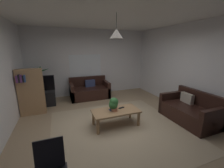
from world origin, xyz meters
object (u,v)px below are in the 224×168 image
object	(u,v)px
potted_plant_on_table	(114,104)
potted_palm_corner	(38,85)
couch_under_window	(90,91)
coffee_table	(116,113)
tv	(40,84)
bookshelf_corner	(31,92)
remote_on_table_0	(121,108)
pendant_lamp	(116,34)
couch_right_side	(190,111)
tv_stand	(42,99)
book_on_table_1	(113,109)
book_on_table_0	(113,110)

from	to	relation	value
potted_plant_on_table	potted_palm_corner	distance (m)	3.29
couch_under_window	coffee_table	xyz separation A→B (m)	(0.18, -2.39, 0.08)
tv	bookshelf_corner	bearing A→B (deg)	-107.20
potted_plant_on_table	tv	distance (m)	2.81
coffee_table	remote_on_table_0	distance (m)	0.22
pendant_lamp	couch_right_side	bearing A→B (deg)	-13.85
tv	tv_stand	bearing A→B (deg)	90.00
remote_on_table_0	potted_palm_corner	distance (m)	3.40
tv	pendant_lamp	xyz separation A→B (m)	(1.93, -2.11, 1.50)
tv_stand	couch_right_side	bearing A→B (deg)	-33.70
book_on_table_1	remote_on_table_0	xyz separation A→B (m)	(0.26, 0.04, -0.02)
book_on_table_0	potted_palm_corner	xyz separation A→B (m)	(-1.97, 2.59, 0.23)
potted_plant_on_table	pendant_lamp	size ratio (longest dim) A/B	0.63
remote_on_table_0	potted_palm_corner	bearing A→B (deg)	-153.87
potted_palm_corner	bookshelf_corner	bearing A→B (deg)	-93.63
tv_stand	potted_palm_corner	size ratio (longest dim) A/B	0.62
book_on_table_1	couch_under_window	bearing A→B (deg)	92.64
book_on_table_1	coffee_table	bearing A→B (deg)	-30.81
remote_on_table_0	couch_right_side	bearing A→B (deg)	57.20
tv_stand	pendant_lamp	distance (m)	3.53
tv_stand	bookshelf_corner	distance (m)	0.80
book_on_table_1	potted_palm_corner	bearing A→B (deg)	127.22
remote_on_table_0	tv_stand	distance (m)	2.95
tv	bookshelf_corner	xyz separation A→B (m)	(-0.19, -0.60, -0.08)
book_on_table_0	potted_plant_on_table	size ratio (longest dim) A/B	0.45
remote_on_table_0	bookshelf_corner	bearing A→B (deg)	-136.75
potted_plant_on_table	bookshelf_corner	size ratio (longest dim) A/B	0.25
book_on_table_0	pendant_lamp	xyz separation A→B (m)	(0.07, -0.05, 1.87)
remote_on_table_0	tv	distance (m)	2.96
couch_right_side	tv_stand	world-z (taller)	couch_right_side
remote_on_table_0	potted_palm_corner	world-z (taller)	potted_palm_corner
coffee_table	potted_palm_corner	size ratio (longest dim) A/B	0.84
couch_under_window	potted_plant_on_table	bearing A→B (deg)	-87.03
tv_stand	tv	xyz separation A→B (m)	(0.00, -0.02, 0.55)
book_on_table_0	coffee_table	bearing A→B (deg)	-35.56
couch_under_window	couch_right_side	bearing A→B (deg)	-52.88
book_on_table_1	couch_right_side	bearing A→B (deg)	-14.48
book_on_table_0	potted_palm_corner	world-z (taller)	potted_palm_corner
coffee_table	tv	world-z (taller)	tv
couch_right_side	tv	distance (m)	4.75
coffee_table	tv_stand	bearing A→B (deg)	132.16
remote_on_table_0	tv	world-z (taller)	tv
couch_right_side	book_on_table_0	size ratio (longest dim) A/B	9.41
couch_under_window	remote_on_table_0	xyz separation A→B (m)	(0.37, -2.31, 0.16)
potted_palm_corner	bookshelf_corner	size ratio (longest dim) A/B	1.03
coffee_table	tv_stand	size ratio (longest dim) A/B	1.34
potted_plant_on_table	pendant_lamp	xyz separation A→B (m)	(0.05, -0.02, 1.70)
tv_stand	potted_palm_corner	bearing A→B (deg)	102.63
potted_palm_corner	pendant_lamp	world-z (taller)	pendant_lamp
book_on_table_1	tv	xyz separation A→B (m)	(-1.86, 2.07, 0.35)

